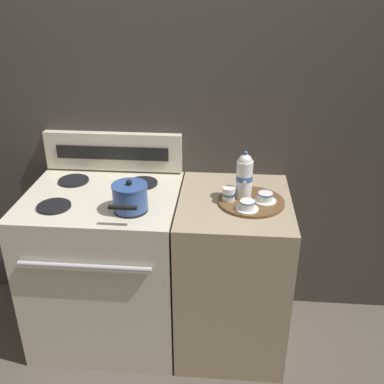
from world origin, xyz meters
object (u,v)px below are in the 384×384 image
at_px(stove, 108,266).
at_px(teacup_right, 265,197).
at_px(teapot, 244,176).
at_px(teacup_left, 247,205).
at_px(serving_tray, 251,202).
at_px(saucepan, 130,197).
at_px(creamer_jug, 229,194).

distance_m(stove, teacup_right, 0.97).
height_order(teapot, teacup_left, teapot).
height_order(serving_tray, teapot, teapot).
xyz_separation_m(serving_tray, teacup_right, (0.07, -0.00, 0.03)).
xyz_separation_m(saucepan, teacup_left, (0.56, 0.03, -0.04)).
height_order(saucepan, teacup_left, saucepan).
bearing_deg(serving_tray, saucepan, -167.25).
bearing_deg(creamer_jug, serving_tray, 2.16).
relative_size(serving_tray, creamer_jug, 4.81).
relative_size(teacup_right, creamer_jug, 1.62).
relative_size(teacup_left, creamer_jug, 1.62).
relative_size(teapot, teacup_right, 2.23).
height_order(saucepan, serving_tray, saucepan).
xyz_separation_m(teacup_left, creamer_jug, (-0.09, 0.09, 0.01)).
xyz_separation_m(teapot, teacup_left, (0.02, -0.13, -0.09)).
relative_size(serving_tray, teacup_right, 2.97).
xyz_separation_m(stove, teapot, (0.73, 0.01, 0.57)).
bearing_deg(teacup_right, creamer_jug, -180.00).
bearing_deg(saucepan, teacup_right, 11.10).
distance_m(teapot, creamer_jug, 0.12).
height_order(stove, teacup_left, teacup_left).
xyz_separation_m(stove, saucepan, (0.19, -0.15, 0.52)).
xyz_separation_m(teapot, creamer_jug, (-0.07, -0.04, -0.08)).
bearing_deg(teapot, teacup_right, -19.89).
height_order(stove, serving_tray, serving_tray).
xyz_separation_m(teacup_right, creamer_jug, (-0.18, -0.00, 0.01)).
bearing_deg(teacup_left, saucepan, -176.43).
bearing_deg(saucepan, teacup_left, 3.57).
distance_m(stove, saucepan, 0.57).
distance_m(serving_tray, teacup_left, 0.10).
xyz_separation_m(serving_tray, creamer_jug, (-0.11, -0.00, 0.04)).
xyz_separation_m(saucepan, serving_tray, (0.58, 0.13, -0.07)).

